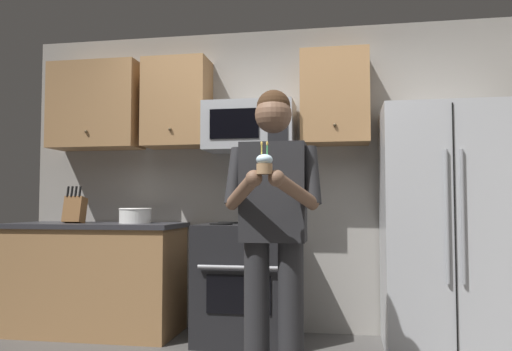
% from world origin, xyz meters
% --- Properties ---
extents(wall_back, '(4.40, 0.10, 2.60)m').
position_xyz_m(wall_back, '(0.00, 1.75, 1.30)').
color(wall_back, gray).
rests_on(wall_back, ground).
extents(oven_range, '(0.76, 0.70, 0.93)m').
position_xyz_m(oven_range, '(-0.15, 1.36, 0.46)').
color(oven_range, black).
rests_on(oven_range, ground).
extents(microwave, '(0.74, 0.41, 0.40)m').
position_xyz_m(microwave, '(-0.15, 1.48, 1.72)').
color(microwave, '#9EA0A5').
extents(refrigerator, '(0.90, 0.75, 1.80)m').
position_xyz_m(refrigerator, '(1.35, 1.32, 0.90)').
color(refrigerator, '#B7BABF').
rests_on(refrigerator, ground).
extents(cabinet_row_upper, '(2.78, 0.36, 0.76)m').
position_xyz_m(cabinet_row_upper, '(-0.72, 1.53, 1.95)').
color(cabinet_row_upper, '#9E7247').
extents(counter_left, '(1.44, 0.66, 0.92)m').
position_xyz_m(counter_left, '(-1.45, 1.38, 0.46)').
color(counter_left, '#9E7247').
rests_on(counter_left, ground).
extents(knife_block, '(0.16, 0.15, 0.32)m').
position_xyz_m(knife_block, '(-1.63, 1.33, 1.03)').
color(knife_block, brown).
rests_on(knife_block, counter_left).
extents(bowl_large_white, '(0.27, 0.27, 0.13)m').
position_xyz_m(bowl_large_white, '(-1.11, 1.39, 0.99)').
color(bowl_large_white, white).
rests_on(bowl_large_white, counter_left).
extents(person, '(0.60, 0.48, 1.76)m').
position_xyz_m(person, '(0.21, 0.31, 1.00)').
color(person, '#262628').
rests_on(person, ground).
extents(cupcake, '(0.09, 0.09, 0.17)m').
position_xyz_m(cupcake, '(0.21, -0.02, 1.29)').
color(cupcake, '#A87F56').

